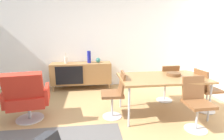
% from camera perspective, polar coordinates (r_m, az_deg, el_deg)
% --- Properties ---
extents(ground_plane, '(8.32, 8.32, 0.00)m').
position_cam_1_polar(ground_plane, '(2.93, -9.33, -20.41)').
color(ground_plane, tan).
extents(wall_back, '(6.80, 0.12, 2.80)m').
position_cam_1_polar(wall_back, '(5.06, -9.04, 10.51)').
color(wall_back, white).
rests_on(wall_back, ground_plane).
extents(sideboard, '(1.60, 0.45, 0.72)m').
position_cam_1_polar(sideboard, '(4.89, -9.85, -0.98)').
color(sideboard, olive).
rests_on(sideboard, ground_plane).
extents(vase_cobalt, '(0.09, 0.09, 0.29)m').
position_cam_1_polar(vase_cobalt, '(4.85, -14.59, 3.19)').
color(vase_cobalt, beige).
rests_on(vase_cobalt, sideboard).
extents(vase_sculptural_dark, '(0.10, 0.10, 0.32)m').
position_cam_1_polar(vase_sculptural_dark, '(4.81, -7.39, 4.20)').
color(vase_sculptural_dark, navy).
rests_on(vase_sculptural_dark, sideboard).
extents(vase_ceramic_small, '(0.12, 0.12, 0.13)m').
position_cam_1_polar(vase_ceramic_small, '(4.83, -4.48, 3.17)').
color(vase_ceramic_small, '#337266').
rests_on(vase_ceramic_small, sideboard).
extents(dining_table, '(1.60, 0.90, 0.74)m').
position_cam_1_polar(dining_table, '(3.44, 15.95, -2.83)').
color(dining_table, olive).
rests_on(dining_table, ground_plane).
extents(wooden_bowl_on_table, '(0.26, 0.26, 0.06)m').
position_cam_1_polar(wooden_bowl_on_table, '(3.57, 19.19, -1.29)').
color(wooden_bowl_on_table, brown).
rests_on(wooden_bowl_on_table, dining_table).
extents(dining_chair_back_right, '(0.41, 0.44, 0.86)m').
position_cam_1_polar(dining_chair_back_right, '(4.13, 17.22, -3.56)').
color(dining_chair_back_right, brown).
rests_on(dining_chair_back_right, ground_plane).
extents(dining_chair_far_end, '(0.45, 0.43, 0.86)m').
position_cam_1_polar(dining_chair_far_end, '(3.93, 27.81, -5.36)').
color(dining_chair_far_end, brown).
rests_on(dining_chair_far_end, ground_plane).
extents(dining_chair_near_window, '(0.44, 0.41, 0.86)m').
position_cam_1_polar(dining_chair_near_window, '(3.27, 1.12, -7.35)').
color(dining_chair_near_window, brown).
rests_on(dining_chair_near_window, ground_plane).
extents(dining_chair_front_right, '(0.41, 0.43, 0.86)m').
position_cam_1_polar(dining_chair_front_right, '(3.21, 25.47, -9.09)').
color(dining_chair_front_right, brown).
rests_on(dining_chair_front_right, ground_plane).
extents(lounge_chair_red, '(0.79, 0.74, 0.95)m').
position_cam_1_polar(lounge_chair_red, '(3.45, -25.70, -7.60)').
color(lounge_chair_red, red).
rests_on(lounge_chair_red, ground_plane).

